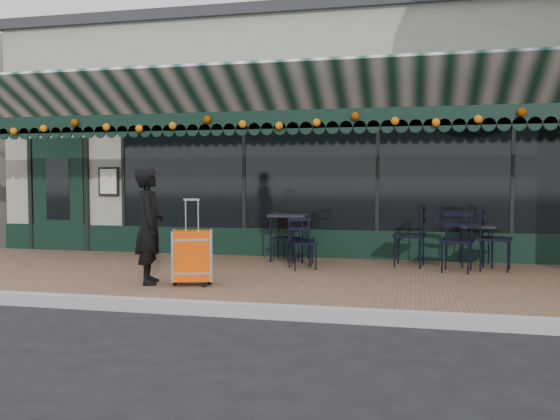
% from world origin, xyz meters
% --- Properties ---
extents(ground, '(80.00, 80.00, 0.00)m').
position_xyz_m(ground, '(0.00, 0.00, 0.00)').
color(ground, black).
rests_on(ground, ground).
extents(sidewalk, '(18.00, 4.00, 0.15)m').
position_xyz_m(sidewalk, '(0.00, 2.00, 0.07)').
color(sidewalk, brown).
rests_on(sidewalk, ground).
extents(curb, '(18.00, 0.16, 0.15)m').
position_xyz_m(curb, '(0.00, -0.08, 0.07)').
color(curb, '#9E9E99').
rests_on(curb, ground).
extents(restaurant_building, '(12.00, 9.60, 4.50)m').
position_xyz_m(restaurant_building, '(0.00, 7.84, 2.27)').
color(restaurant_building, gray).
rests_on(restaurant_building, ground).
extents(woman, '(0.56, 0.67, 1.55)m').
position_xyz_m(woman, '(-1.40, 0.87, 0.93)').
color(woman, black).
rests_on(woman, sidewalk).
extents(suitcase, '(0.55, 0.41, 1.13)m').
position_xyz_m(suitcase, '(-0.80, 0.87, 0.53)').
color(suitcase, '#F04707').
rests_on(suitcase, sidewalk).
extents(cafe_table_a, '(0.53, 0.53, 0.66)m').
position_xyz_m(cafe_table_a, '(3.00, 3.53, 0.74)').
color(cafe_table_a, black).
rests_on(cafe_table_a, sidewalk).
extents(cafe_table_b, '(0.65, 0.65, 0.80)m').
position_xyz_m(cafe_table_b, '(-0.05, 3.49, 0.87)').
color(cafe_table_b, black).
rests_on(cafe_table_b, sidewalk).
extents(chair_a_left, '(0.54, 0.54, 0.97)m').
position_xyz_m(chair_a_left, '(1.96, 3.23, 0.64)').
color(chair_a_left, black).
rests_on(chair_a_left, sidewalk).
extents(chair_a_right, '(0.56, 0.56, 0.94)m').
position_xyz_m(chair_a_right, '(3.24, 3.11, 0.62)').
color(chair_a_right, black).
rests_on(chair_a_right, sidewalk).
extents(chair_a_front, '(0.54, 0.54, 0.91)m').
position_xyz_m(chair_a_front, '(2.66, 2.82, 0.61)').
color(chair_a_front, black).
rests_on(chair_a_front, sidewalk).
extents(chair_b_left, '(0.50, 0.50, 0.75)m').
position_xyz_m(chair_b_left, '(-0.11, 3.47, 0.53)').
color(chair_b_left, black).
rests_on(chair_b_left, sidewalk).
extents(chair_b_right, '(0.42, 0.42, 0.77)m').
position_xyz_m(chair_b_right, '(0.26, 3.03, 0.53)').
color(chair_b_right, black).
rests_on(chair_b_right, sidewalk).
extents(chair_b_front, '(0.54, 0.54, 0.81)m').
position_xyz_m(chair_b_front, '(0.35, 2.57, 0.55)').
color(chair_b_front, black).
rests_on(chair_b_front, sidewalk).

